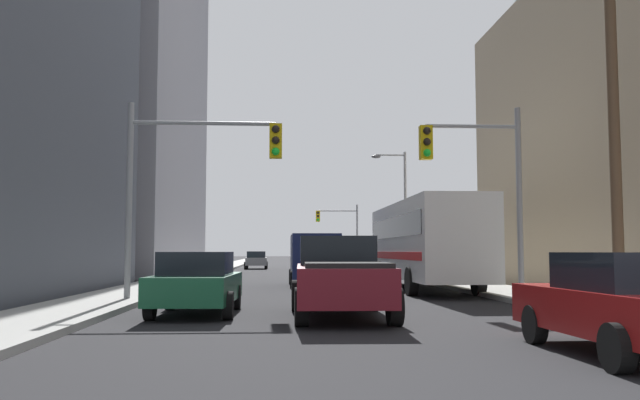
# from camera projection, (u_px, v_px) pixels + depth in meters

# --- Properties ---
(sidewalk_left) EXTENTS (2.59, 160.00, 0.15)m
(sidewalk_left) POSITION_uv_depth(u_px,v_px,m) (214.00, 270.00, 51.91)
(sidewalk_left) COLOR #9E9E99
(sidewalk_left) RESTS_ON ground
(sidewalk_right) EXTENTS (2.59, 160.00, 0.15)m
(sidewalk_right) POSITION_uv_depth(u_px,v_px,m) (381.00, 269.00, 52.71)
(sidewalk_right) COLOR #9E9E99
(sidewalk_right) RESTS_ON ground
(city_bus) EXTENTS (2.67, 11.50, 3.40)m
(city_bus) POSITION_uv_depth(u_px,v_px,m) (424.00, 241.00, 26.05)
(city_bus) COLOR silver
(city_bus) RESTS_ON ground
(pickup_truck_maroon) EXTENTS (2.20, 5.46, 1.90)m
(pickup_truck_maroon) POSITION_uv_depth(u_px,v_px,m) (340.00, 277.00, 15.39)
(pickup_truck_maroon) COLOR maroon
(pickup_truck_maroon) RESTS_ON ground
(cargo_van_navy) EXTENTS (2.16, 5.22, 2.26)m
(cargo_van_navy) POSITION_uv_depth(u_px,v_px,m) (314.00, 257.00, 29.10)
(cargo_van_navy) COLOR #141E4C
(cargo_van_navy) RESTS_ON ground
(sedan_red) EXTENTS (1.96, 4.27, 1.52)m
(sedan_red) POSITION_uv_depth(u_px,v_px,m) (628.00, 303.00, 9.67)
(sedan_red) COLOR maroon
(sedan_red) RESTS_ON ground
(sedan_green) EXTENTS (1.95, 4.26, 1.52)m
(sedan_green) POSITION_uv_depth(u_px,v_px,m) (197.00, 283.00, 16.01)
(sedan_green) COLOR #195938
(sedan_green) RESTS_ON ground
(sedan_beige) EXTENTS (1.95, 4.26, 1.52)m
(sedan_beige) POSITION_uv_depth(u_px,v_px,m) (375.00, 266.00, 34.73)
(sedan_beige) COLOR #C6B793
(sedan_beige) RESTS_ON ground
(sedan_blue) EXTENTS (1.97, 4.27, 1.52)m
(sedan_blue) POSITION_uv_depth(u_px,v_px,m) (351.00, 262.00, 47.17)
(sedan_blue) COLOR navy
(sedan_blue) RESTS_ON ground
(sedan_grey) EXTENTS (1.95, 4.25, 1.52)m
(sedan_grey) POSITION_uv_depth(u_px,v_px,m) (256.00, 260.00, 57.32)
(sedan_grey) COLOR slate
(sedan_grey) RESTS_ON ground
(traffic_signal_near_left) EXTENTS (4.63, 0.44, 6.00)m
(traffic_signal_near_left) POSITION_uv_depth(u_px,v_px,m) (197.00, 166.00, 19.81)
(traffic_signal_near_left) COLOR gray
(traffic_signal_near_left) RESTS_ON ground
(traffic_signal_near_right) EXTENTS (3.19, 0.44, 6.00)m
(traffic_signal_near_right) POSITION_uv_depth(u_px,v_px,m) (477.00, 171.00, 20.32)
(traffic_signal_near_right) COLOR gray
(traffic_signal_near_right) RESTS_ON ground
(traffic_signal_far_right) EXTENTS (4.06, 0.44, 6.00)m
(traffic_signal_far_right) POSITION_uv_depth(u_px,v_px,m) (339.00, 225.00, 63.11)
(traffic_signal_far_right) COLOR gray
(traffic_signal_far_right) RESTS_ON ground
(utility_pole_right) EXTENTS (2.20, 0.28, 10.13)m
(utility_pole_right) POSITION_uv_depth(u_px,v_px,m) (613.00, 99.00, 16.53)
(utility_pole_right) COLOR brown
(utility_pole_right) RESTS_ON ground
(street_lamp_right) EXTENTS (2.11, 0.32, 7.50)m
(street_lamp_right) POSITION_uv_depth(u_px,v_px,m) (400.00, 201.00, 39.41)
(street_lamp_right) COLOR gray
(street_lamp_right) RESTS_ON ground
(building_left_mid_office) EXTENTS (23.63, 24.37, 31.21)m
(building_left_mid_office) POSITION_uv_depth(u_px,v_px,m) (26.00, 58.00, 48.09)
(building_left_mid_office) COLOR #93939E
(building_left_mid_office) RESTS_ON ground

